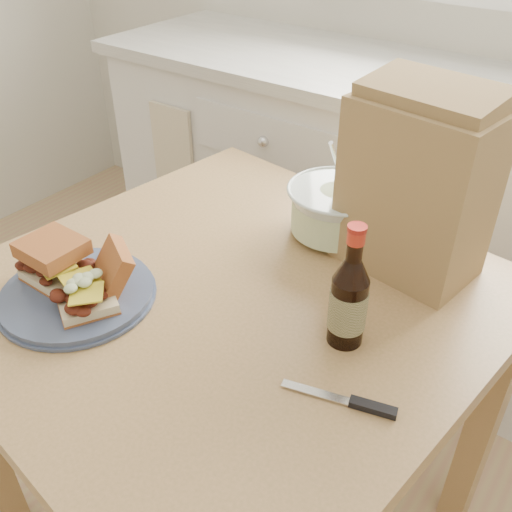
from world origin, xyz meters
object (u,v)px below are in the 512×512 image
Objects in this scene: dining_table at (229,334)px; paper_bag at (416,190)px; coleslaw_bowl at (336,212)px; beer_bottle at (349,300)px; plate at (77,294)px.

paper_bag reaches higher than dining_table.
paper_bag is at bearing -4.34° from coleslaw_bowl.
dining_table is at bearing -102.47° from coleslaw_bowl.
coleslaw_bowl is at bearing 100.12° from beer_bottle.
plate is (-0.21, -0.19, 0.12)m from dining_table.
dining_table is 0.35m from coleslaw_bowl.
plate is 1.24× the size of beer_bottle.
beer_bottle is 0.28m from paper_bag.
paper_bag is at bearing 57.69° from dining_table.
coleslaw_bowl is 0.34m from beer_bottle.
coleslaw_bowl is 0.95× the size of beer_bottle.
beer_bottle is (0.18, -0.28, 0.03)m from coleslaw_bowl.
beer_bottle is (0.25, 0.01, 0.20)m from dining_table.
plate is at bearing -131.20° from dining_table.
coleslaw_bowl reaches higher than dining_table.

